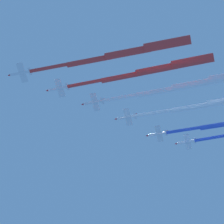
% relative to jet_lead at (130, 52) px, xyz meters
% --- Properties ---
extents(jet_lead, '(71.97, 23.58, 4.57)m').
position_rel_jet_lead_xyz_m(jet_lead, '(0.00, 0.00, 0.00)').
color(jet_lead, silver).
extents(jet_port_inner, '(67.84, 23.45, 4.58)m').
position_rel_jet_lead_xyz_m(jet_port_inner, '(11.56, 9.60, 0.64)').
color(jet_port_inner, silver).
extents(jet_starboard_inner, '(70.11, 23.75, 4.59)m').
position_rel_jet_lead_xyz_m(jet_starboard_inner, '(27.30, 18.93, 1.42)').
color(jet_starboard_inner, silver).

